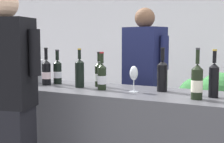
% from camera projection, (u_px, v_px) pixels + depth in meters
% --- Properties ---
extents(wall_back, '(8.00, 0.10, 2.80)m').
position_uv_depth(wall_back, '(190.00, 39.00, 4.85)').
color(wall_back, white).
rests_on(wall_back, ground_plane).
extents(wine_bottle_0, '(0.07, 0.07, 0.31)m').
position_uv_depth(wine_bottle_0, '(102.00, 76.00, 2.58)').
color(wine_bottle_0, black).
rests_on(wine_bottle_0, counter).
extents(wine_bottle_1, '(0.08, 0.08, 0.34)m').
position_uv_depth(wine_bottle_1, '(46.00, 72.00, 2.86)').
color(wine_bottle_1, black).
rests_on(wine_bottle_1, counter).
extents(wine_bottle_2, '(0.07, 0.07, 0.35)m').
position_uv_depth(wine_bottle_2, '(214.00, 79.00, 2.24)').
color(wine_bottle_2, black).
rests_on(wine_bottle_2, counter).
extents(wine_bottle_3, '(0.08, 0.08, 0.36)m').
position_uv_depth(wine_bottle_3, '(197.00, 82.00, 2.17)').
color(wine_bottle_3, black).
rests_on(wine_bottle_3, counter).
extents(wine_bottle_4, '(0.08, 0.08, 0.35)m').
position_uv_depth(wine_bottle_4, '(162.00, 75.00, 2.50)').
color(wine_bottle_4, black).
rests_on(wine_bottle_4, counter).
extents(wine_bottle_6, '(0.08, 0.08, 0.30)m').
position_uv_depth(wine_bottle_6, '(99.00, 74.00, 2.75)').
color(wine_bottle_6, black).
rests_on(wine_bottle_6, counter).
extents(wine_bottle_7, '(0.08, 0.08, 0.34)m').
position_uv_depth(wine_bottle_7, '(80.00, 72.00, 2.70)').
color(wine_bottle_7, black).
rests_on(wine_bottle_7, counter).
extents(wine_bottle_8, '(0.08, 0.08, 0.32)m').
position_uv_depth(wine_bottle_8, '(57.00, 71.00, 2.92)').
color(wine_bottle_8, black).
rests_on(wine_bottle_8, counter).
extents(wine_glass, '(0.07, 0.07, 0.21)m').
position_uv_depth(wine_glass, '(134.00, 74.00, 2.47)').
color(wine_glass, silver).
rests_on(wine_glass, counter).
extents(ice_bucket, '(0.24, 0.24, 0.22)m').
position_uv_depth(ice_bucket, '(31.00, 71.00, 3.02)').
color(ice_bucket, silver).
rests_on(ice_bucket, counter).
extents(person_server, '(0.52, 0.34, 1.70)m').
position_uv_depth(person_server, '(144.00, 96.00, 3.14)').
color(person_server, black).
rests_on(person_server, ground_plane).
extents(person_guest, '(0.53, 0.32, 1.76)m').
position_uv_depth(person_guest, '(6.00, 114.00, 2.24)').
color(person_guest, black).
rests_on(person_guest, ground_plane).
extents(potted_shrub, '(0.66, 0.52, 1.06)m').
position_uv_depth(potted_shrub, '(205.00, 107.00, 3.30)').
color(potted_shrub, brown).
rests_on(potted_shrub, ground_plane).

